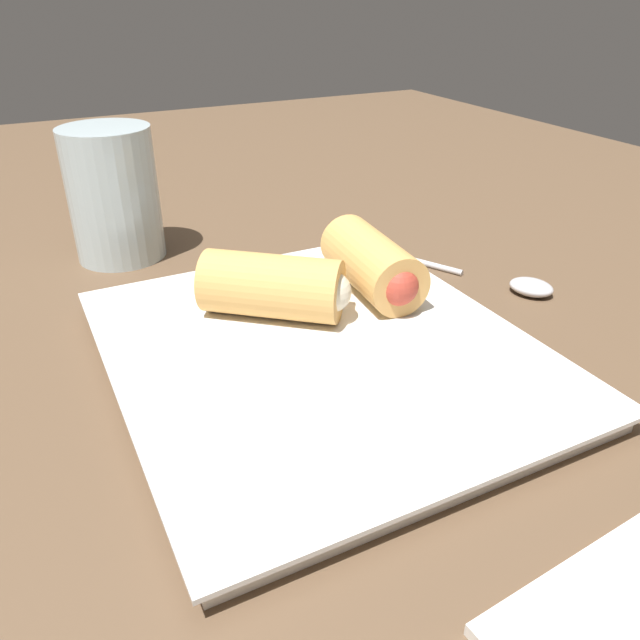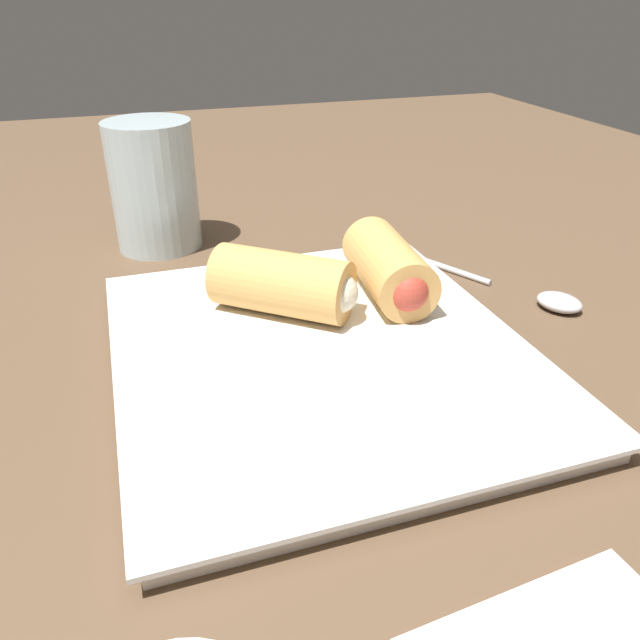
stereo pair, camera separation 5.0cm
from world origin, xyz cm
name	(u,v)px [view 2 (the right image)]	position (x,y,z in cm)	size (l,w,h in cm)	color
table_surface	(289,390)	(0.00, 0.00, 1.00)	(180.00, 140.00, 2.00)	brown
serving_plate	(320,354)	(0.75, -2.31, 2.76)	(28.46, 24.94, 1.50)	white
roll_front_left	(390,269)	(5.49, -9.07, 5.63)	(10.12, 5.08, 4.26)	#DBA356
roll_front_right	(288,284)	(5.38, -1.57, 5.63)	(9.15, 9.83, 4.26)	#DBA356
spoon	(523,291)	(4.87, -20.10, 2.50)	(18.50, 10.63, 1.16)	silver
drinking_glass	(154,186)	(24.36, 5.23, 7.55)	(7.46, 7.46, 11.10)	silver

